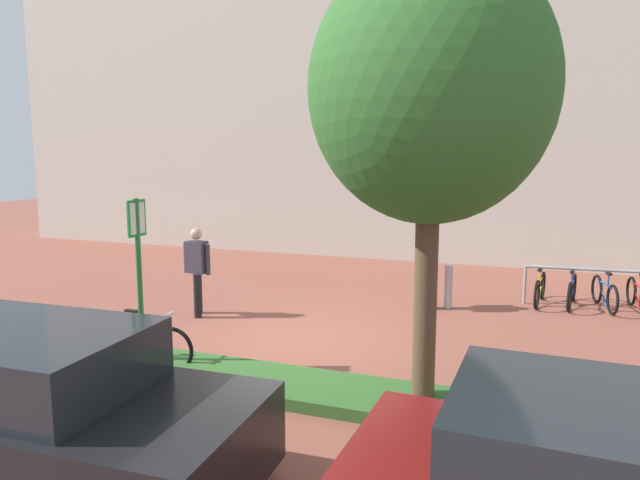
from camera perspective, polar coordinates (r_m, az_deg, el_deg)
ground_plane at (r=9.79m, az=-2.26°, el=-10.10°), size 60.00×60.00×0.00m
building_facade at (r=17.70m, az=8.81°, el=14.45°), size 28.00×1.20×10.00m
planter_strip at (r=8.42m, az=-11.56°, el=-12.84°), size 7.00×1.10×0.16m
tree_sidewalk at (r=6.93m, az=10.97°, el=14.39°), size 2.85×2.85×5.43m
parking_sign_post at (r=8.56m, az=-17.57°, el=-1.87°), size 0.08×0.36×2.51m
bike_at_sign at (r=8.98m, az=-17.12°, el=-9.86°), size 1.68×0.42×0.86m
bike_rack_cluster at (r=13.16m, az=27.73°, el=-4.69°), size 3.75×1.71×0.83m
bollard_steel at (r=12.01m, az=12.63°, el=-4.57°), size 0.16×0.16×0.90m
person_suited_navy at (r=11.38m, az=-12.11°, el=-2.53°), size 0.61×0.43×1.72m
person_shirt_white at (r=11.82m, az=10.70°, el=-2.09°), size 0.37×0.61×1.72m
car_black_suv at (r=6.18m, az=-26.94°, el=-14.88°), size 4.36×2.14×1.54m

